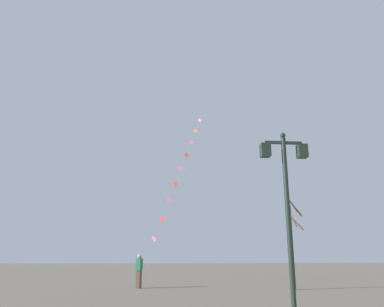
# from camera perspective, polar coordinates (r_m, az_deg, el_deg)

# --- Properties ---
(ground_plane) EXTENTS (160.00, 160.00, 0.00)m
(ground_plane) POSITION_cam_1_polar(r_m,az_deg,el_deg) (22.89, -2.45, -19.12)
(ground_plane) COLOR #756B5B
(twin_lantern_lamp_post) EXTENTS (1.40, 0.28, 5.16)m
(twin_lantern_lamp_post) POSITION_cam_1_polar(r_m,az_deg,el_deg) (11.40, 13.90, -4.65)
(twin_lantern_lamp_post) COLOR #1E2D23
(twin_lantern_lamp_post) RESTS_ON ground_plane
(kite_train) EXTENTS (4.81, 9.69, 13.61)m
(kite_train) POSITION_cam_1_polar(r_m,az_deg,el_deg) (28.11, -2.17, -3.69)
(kite_train) COLOR brown
(kite_train) RESTS_ON ground_plane
(kite_flyer) EXTENTS (0.36, 0.62, 1.71)m
(kite_flyer) POSITION_cam_1_polar(r_m,az_deg,el_deg) (20.96, -7.91, -16.88)
(kite_flyer) COLOR brown
(kite_flyer) RESTS_ON ground_plane
(bare_tree) EXTENTS (0.84, 0.96, 4.49)m
(bare_tree) POSITION_cam_1_polar(r_m,az_deg,el_deg) (20.41, 14.65, -13.01)
(bare_tree) COLOR #4C3826
(bare_tree) RESTS_ON ground_plane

